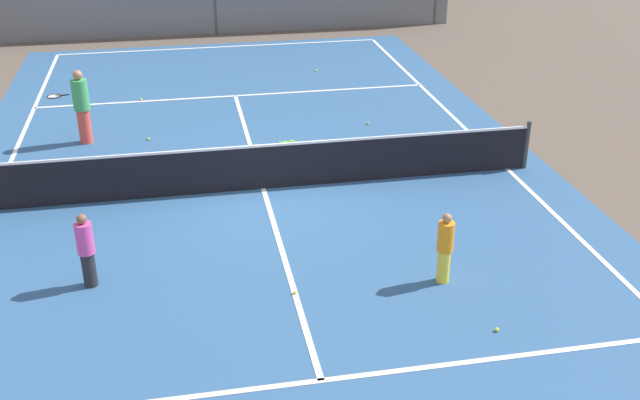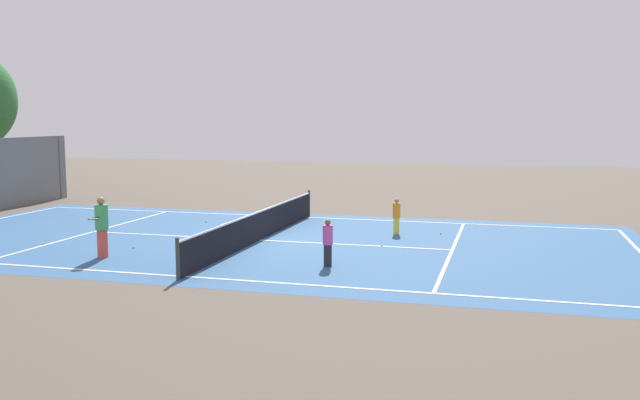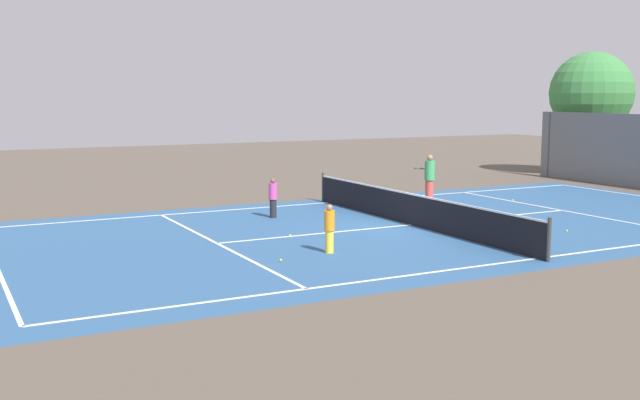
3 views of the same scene
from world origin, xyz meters
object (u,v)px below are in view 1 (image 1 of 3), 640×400
(player_1, at_px, (86,250))
(tennis_ball_2, at_px, (497,330))
(tennis_ball_3, at_px, (141,99))
(ball_crate, at_px, (288,151))
(tennis_ball_5, at_px, (149,139))
(player_0, at_px, (81,106))
(tennis_ball_0, at_px, (295,293))
(player_2, at_px, (445,247))
(tennis_ball_4, at_px, (316,71))
(tennis_ball_1, at_px, (368,123))

(player_1, height_order, tennis_ball_2, player_1)
(tennis_ball_2, bearing_deg, tennis_ball_3, 114.00)
(ball_crate, distance_m, tennis_ball_3, 6.01)
(tennis_ball_2, bearing_deg, tennis_ball_5, 119.89)
(tennis_ball_2, bearing_deg, ball_crate, 105.59)
(tennis_ball_3, bearing_deg, player_1, -93.84)
(player_1, bearing_deg, player_0, 95.12)
(player_0, height_order, tennis_ball_2, player_0)
(tennis_ball_2, xyz_separation_m, tennis_ball_5, (-5.24, 9.12, 0.00))
(ball_crate, bearing_deg, player_0, 157.76)
(tennis_ball_0, xyz_separation_m, tennis_ball_2, (2.83, -1.60, 0.00))
(player_1, distance_m, ball_crate, 6.33)
(player_2, bearing_deg, player_0, 129.63)
(player_0, relative_size, tennis_ball_4, 27.26)
(tennis_ball_1, relative_size, tennis_ball_3, 1.00)
(tennis_ball_2, xyz_separation_m, tennis_ball_4, (-0.11, 14.14, 0.00))
(player_2, distance_m, ball_crate, 6.07)
(player_1, xyz_separation_m, tennis_ball_3, (0.65, 9.75, -0.64))
(player_1, bearing_deg, tennis_ball_0, -15.80)
(ball_crate, bearing_deg, tennis_ball_3, 124.70)
(tennis_ball_4, height_order, tennis_ball_5, same)
(player_0, distance_m, tennis_ball_3, 3.40)
(ball_crate, relative_size, tennis_ball_5, 6.45)
(tennis_ball_2, height_order, tennis_ball_4, same)
(tennis_ball_4, xyz_separation_m, tennis_ball_5, (-5.13, -5.02, 0.00))
(tennis_ball_3, bearing_deg, tennis_ball_4, 19.19)
(tennis_ball_3, bearing_deg, player_2, -64.46)
(player_0, height_order, tennis_ball_1, player_0)
(tennis_ball_1, distance_m, tennis_ball_4, 4.97)
(tennis_ball_2, relative_size, tennis_ball_4, 1.00)
(player_2, distance_m, tennis_ball_1, 7.71)
(ball_crate, bearing_deg, tennis_ball_4, 74.13)
(player_0, xyz_separation_m, tennis_ball_1, (7.04, -0.06, -0.89))
(tennis_ball_1, distance_m, tennis_ball_3, 6.55)
(player_2, relative_size, tennis_ball_3, 19.18)
(player_2, bearing_deg, tennis_ball_0, 178.58)
(tennis_ball_1, bearing_deg, player_1, -134.01)
(tennis_ball_0, distance_m, tennis_ball_3, 11.00)
(tennis_ball_0, distance_m, tennis_ball_2, 3.25)
(player_0, bearing_deg, ball_crate, -22.24)
(player_0, relative_size, tennis_ball_5, 27.26)
(tennis_ball_2, relative_size, tennis_ball_3, 1.00)
(player_0, bearing_deg, player_2, -50.37)
(player_2, height_order, tennis_ball_5, player_2)
(tennis_ball_0, xyz_separation_m, tennis_ball_1, (3.15, 7.59, 0.00))
(player_0, distance_m, player_2, 10.02)
(tennis_ball_4, bearing_deg, player_2, -90.99)
(tennis_ball_0, bearing_deg, player_2, -1.42)
(player_1, relative_size, tennis_ball_2, 20.00)
(tennis_ball_3, bearing_deg, tennis_ball_1, -28.12)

